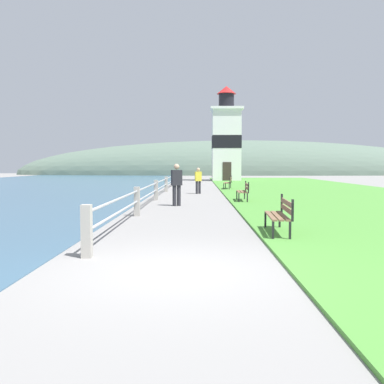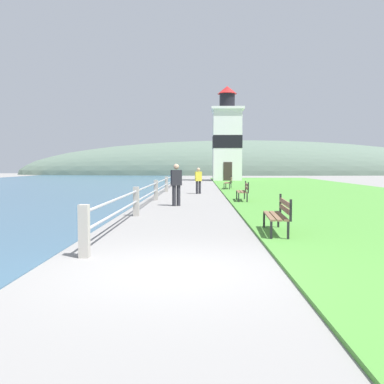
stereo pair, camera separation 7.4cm
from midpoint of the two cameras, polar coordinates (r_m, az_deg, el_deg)
The scene contains 10 objects.
ground_plane at distance 6.92m, azimuth -2.47°, elevation -10.54°, with size 160.00×160.00×0.00m, color gray.
grass_verge at distance 27.11m, azimuth 16.69°, elevation -0.05°, with size 12.00×58.01×0.06m.
seawall_railing at distance 23.75m, azimuth -4.14°, elevation 0.93°, with size 0.18×32.05×0.97m.
park_bench_near at distance 10.52m, azimuth 11.53°, elevation -2.75°, with size 0.58×1.87×0.94m.
park_bench_midway at distance 19.76m, azimuth 6.82°, elevation 0.24°, with size 0.53×1.76×0.94m.
park_bench_far at distance 29.58m, azimuth 4.83°, elevation 1.37°, with size 0.70×1.89×0.94m.
lighthouse at distance 46.36m, azimuth 4.54°, elevation 6.93°, with size 3.45×3.45×10.09m.
person_strolling at distance 25.12m, azimuth 0.75°, elevation 1.65°, with size 0.41×0.29×1.53m.
person_by_railing at distance 17.64m, azimuth -2.19°, elevation 1.18°, with size 0.48×0.36×1.74m.
distant_hillside at distance 75.77m, azimuth 6.65°, elevation 2.32°, with size 80.00×16.00×12.00m.
Camera 1 is at (0.36, -6.70, 1.69)m, focal length 40.00 mm.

